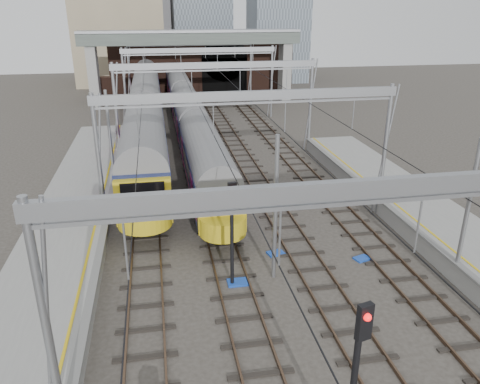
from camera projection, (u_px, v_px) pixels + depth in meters
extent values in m
plane|color=#38332D|center=(284.00, 301.00, 20.59)|extent=(160.00, 160.00, 0.00)
cube|color=gray|center=(50.00, 282.00, 20.98)|extent=(4.20, 55.00, 1.10)
cube|color=slate|center=(96.00, 268.00, 21.13)|extent=(0.35, 55.00, 0.12)
cube|color=gold|center=(85.00, 268.00, 21.03)|extent=(0.12, 55.00, 0.01)
cube|color=slate|center=(477.00, 280.00, 20.18)|extent=(0.35, 47.00, 0.12)
cube|color=#4C3828|center=(137.00, 187.00, 33.15)|extent=(0.08, 80.00, 0.16)
cube|color=#4C3828|center=(157.00, 186.00, 33.39)|extent=(0.08, 80.00, 0.16)
cube|color=black|center=(147.00, 188.00, 33.30)|extent=(2.40, 80.00, 0.14)
cube|color=#4C3828|center=(193.00, 184.00, 33.81)|extent=(0.08, 80.00, 0.16)
cube|color=#4C3828|center=(213.00, 183.00, 34.05)|extent=(0.08, 80.00, 0.16)
cube|color=black|center=(203.00, 184.00, 33.96)|extent=(2.40, 80.00, 0.14)
cube|color=#4C3828|center=(247.00, 180.00, 34.47)|extent=(0.08, 80.00, 0.16)
cube|color=#4C3828|center=(266.00, 179.00, 34.71)|extent=(0.08, 80.00, 0.16)
cube|color=black|center=(257.00, 181.00, 34.62)|extent=(2.40, 80.00, 0.14)
cube|color=#4C3828|center=(300.00, 177.00, 35.14)|extent=(0.08, 80.00, 0.16)
cube|color=#4C3828|center=(318.00, 176.00, 35.37)|extent=(0.08, 80.00, 0.16)
cube|color=black|center=(309.00, 178.00, 35.28)|extent=(2.40, 80.00, 0.14)
cylinder|color=gray|center=(48.00, 337.00, 12.26)|extent=(0.24, 0.24, 8.00)
cube|color=gray|center=(355.00, 189.00, 12.29)|extent=(16.80, 0.28, 0.50)
cylinder|color=gray|center=(100.00, 168.00, 25.06)|extent=(0.24, 0.24, 8.00)
cylinder|color=gray|center=(385.00, 152.00, 27.77)|extent=(0.24, 0.24, 8.00)
cube|color=gray|center=(250.00, 95.00, 25.08)|extent=(16.80, 0.28, 0.50)
cylinder|color=gray|center=(116.00, 113.00, 37.85)|extent=(0.24, 0.24, 8.00)
cylinder|color=gray|center=(310.00, 106.00, 40.57)|extent=(0.24, 0.24, 8.00)
cube|color=gray|center=(216.00, 65.00, 37.88)|extent=(16.80, 0.28, 0.50)
cylinder|color=gray|center=(125.00, 86.00, 50.65)|extent=(0.24, 0.24, 8.00)
cylinder|color=gray|center=(272.00, 82.00, 53.36)|extent=(0.24, 0.24, 8.00)
cube|color=gray|center=(199.00, 50.00, 50.67)|extent=(16.80, 0.28, 0.50)
cylinder|color=gray|center=(129.00, 72.00, 61.62)|extent=(0.24, 0.24, 8.00)
cylinder|color=gray|center=(251.00, 69.00, 64.33)|extent=(0.24, 0.24, 8.00)
cube|color=gray|center=(190.00, 42.00, 61.64)|extent=(16.80, 0.28, 0.50)
cube|color=black|center=(141.00, 111.00, 31.26)|extent=(0.03, 80.00, 0.03)
cube|color=black|center=(201.00, 109.00, 31.93)|extent=(0.03, 80.00, 0.03)
cube|color=black|center=(258.00, 107.00, 32.59)|extent=(0.03, 80.00, 0.03)
cube|color=black|center=(313.00, 105.00, 33.25)|extent=(0.03, 80.00, 0.03)
cube|color=#311C15|center=(203.00, 63.00, 66.77)|extent=(26.00, 2.00, 9.00)
cube|color=black|center=(225.00, 77.00, 67.04)|extent=(6.50, 0.10, 5.20)
cylinder|color=black|center=(224.00, 58.00, 66.08)|extent=(6.50, 0.10, 6.50)
cube|color=#311C15|center=(118.00, 88.00, 64.99)|extent=(6.00, 1.50, 3.00)
cube|color=gray|center=(93.00, 74.00, 59.04)|extent=(1.20, 2.50, 8.20)
cube|color=gray|center=(285.00, 69.00, 63.18)|extent=(1.20, 2.50, 8.20)
cube|color=#57625B|center=(191.00, 38.00, 59.59)|extent=(28.00, 3.00, 1.40)
cube|color=gray|center=(191.00, 31.00, 59.25)|extent=(28.00, 3.00, 0.30)
cube|color=tan|center=(118.00, 13.00, 75.17)|extent=(14.00, 12.00, 22.00)
cube|color=gray|center=(166.00, 23.00, 90.03)|extent=(18.00, 14.00, 18.00)
cube|color=black|center=(184.00, 118.00, 52.34)|extent=(2.02, 60.00, 0.70)
cube|color=#12173F|center=(183.00, 102.00, 51.67)|extent=(2.57, 60.00, 2.30)
cylinder|color=slate|center=(183.00, 92.00, 51.24)|extent=(2.52, 59.50, 2.52)
cube|color=black|center=(183.00, 99.00, 51.53)|extent=(2.59, 58.80, 0.69)
cube|color=#C93E52|center=(183.00, 108.00, 51.91)|extent=(2.59, 59.00, 0.11)
cube|color=gold|center=(222.00, 214.00, 24.15)|extent=(2.52, 0.60, 2.10)
cube|color=black|center=(223.00, 206.00, 23.79)|extent=(1.93, 0.08, 0.92)
cube|color=black|center=(148.00, 106.00, 58.61)|extent=(2.42, 71.56, 0.70)
cube|color=#12173F|center=(147.00, 90.00, 57.86)|extent=(3.08, 71.56, 2.75)
cylinder|color=slate|center=(146.00, 79.00, 57.35)|extent=(3.02, 71.06, 3.02)
cube|color=black|center=(146.00, 86.00, 57.69)|extent=(3.10, 70.36, 0.82)
cube|color=#C93E52|center=(147.00, 96.00, 58.14)|extent=(3.10, 70.56, 0.13)
cube|color=gold|center=(144.00, 202.00, 25.06)|extent=(3.02, 0.60, 2.55)
cube|color=black|center=(143.00, 192.00, 24.66)|extent=(2.31, 0.08, 1.10)
cylinder|color=black|center=(232.00, 237.00, 20.84)|extent=(0.17, 0.17, 5.00)
cube|color=black|center=(232.00, 193.00, 19.87)|extent=(0.39, 0.25, 0.94)
sphere|color=red|center=(233.00, 189.00, 19.68)|extent=(0.19, 0.19, 0.19)
cube|color=black|center=(364.00, 322.00, 11.23)|extent=(0.42, 0.28, 1.00)
sphere|color=red|center=(367.00, 317.00, 11.04)|extent=(0.20, 0.20, 0.20)
cube|color=#1743B2|center=(276.00, 253.00, 24.44)|extent=(0.96, 0.78, 0.10)
cube|color=#1743B2|center=(237.00, 282.00, 21.84)|extent=(0.92, 0.65, 0.11)
cube|color=#1743B2|center=(362.00, 259.00, 23.92)|extent=(0.91, 0.76, 0.09)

